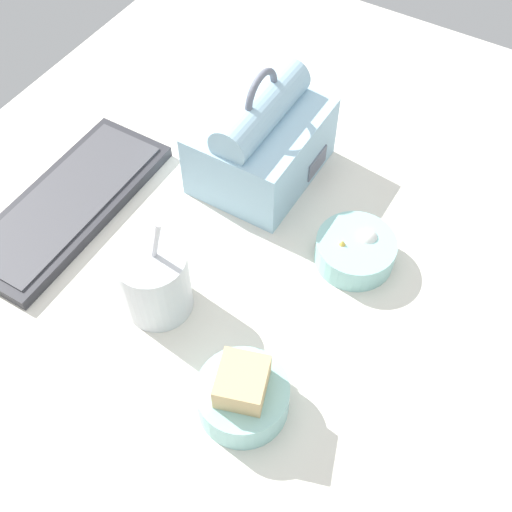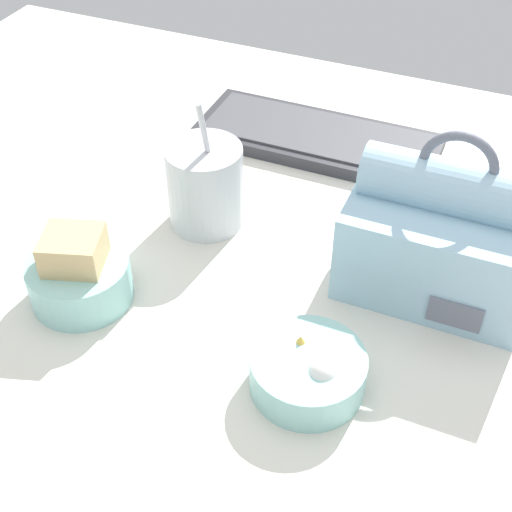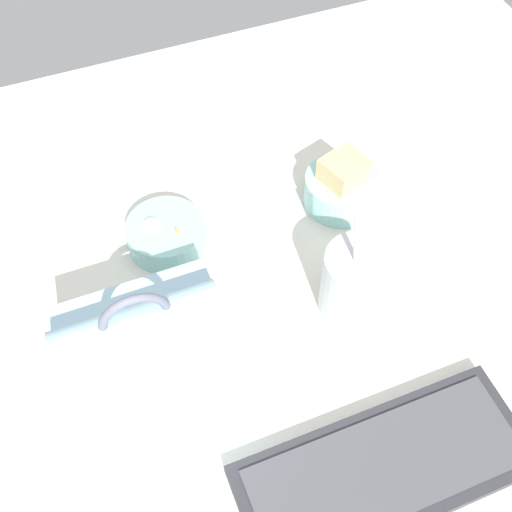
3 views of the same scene
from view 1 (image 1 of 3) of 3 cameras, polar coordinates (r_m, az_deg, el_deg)
The scene contains 6 objects.
desk_surface at distance 89.45cm, azimuth -0.73°, elevation -2.83°, with size 140.00×110.00×2.00cm.
keyboard at distance 100.08cm, azimuth -16.31°, elevation 4.48°, with size 33.94×13.59×2.10cm.
lunch_bag at distance 97.20cm, azimuth 0.46°, elevation 10.24°, with size 19.82×15.99×19.06cm.
soup_cup at distance 83.30cm, azimuth -8.99°, elevation -2.19°, with size 9.12×9.12×17.50cm.
bento_bowl_sandwich at distance 77.17cm, azimuth -1.19°, elevation -12.23°, with size 11.09×11.09×8.66cm.
bento_bowl_snacks at distance 90.28cm, azimuth 8.78°, elevation 0.52°, with size 11.17×11.17×4.99cm.
Camera 1 is at (-41.53, -26.13, 75.79)cm, focal length 45.00 mm.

